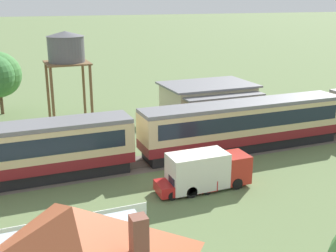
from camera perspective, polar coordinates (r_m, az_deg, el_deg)
ground_plane at (r=39.62m, az=12.92°, el=-2.16°), size 600.00×600.00×0.00m
passenger_train at (r=36.94m, az=10.64°, el=0.40°), size 58.13×3.15×4.23m
railway_track at (r=39.59m, az=14.77°, el=-2.31°), size 129.04×3.60×0.04m
station_building at (r=45.61m, az=5.37°, el=3.33°), size 9.61×7.80×3.95m
water_tower at (r=43.33m, az=-13.64°, el=10.00°), size 4.25×4.25×9.62m
parked_car_red_2 at (r=28.75m, az=2.31°, el=-7.78°), size 4.08×2.01×1.40m
delivery_truck_red at (r=29.17m, az=5.33°, el=-5.95°), size 5.81×2.06×2.66m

